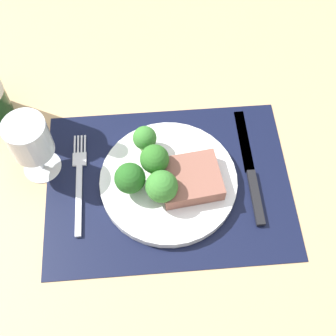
% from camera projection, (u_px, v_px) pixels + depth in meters
% --- Properties ---
extents(ground_plane, '(1.40, 1.10, 0.03)m').
position_uv_depth(ground_plane, '(168.00, 188.00, 0.77)').
color(ground_plane, tan).
extents(placemat, '(0.41, 0.30, 0.00)m').
position_uv_depth(placemat, '(168.00, 184.00, 0.76)').
color(placemat, black).
rests_on(placemat, ground_plane).
extents(plate, '(0.23, 0.23, 0.02)m').
position_uv_depth(plate, '(168.00, 181.00, 0.75)').
color(plate, white).
rests_on(plate, placemat).
extents(steak, '(0.11, 0.09, 0.03)m').
position_uv_depth(steak, '(190.00, 179.00, 0.73)').
color(steak, '#8C5647').
rests_on(steak, plate).
extents(broccoli_front_edge, '(0.05, 0.05, 0.06)m').
position_uv_depth(broccoli_front_edge, '(155.00, 160.00, 0.72)').
color(broccoli_front_edge, '#6B994C').
rests_on(broccoli_front_edge, plate).
extents(broccoli_near_steak, '(0.04, 0.04, 0.05)m').
position_uv_depth(broccoli_near_steak, '(145.00, 138.00, 0.75)').
color(broccoli_near_steak, '#6B994C').
rests_on(broccoli_near_steak, plate).
extents(broccoli_near_fork, '(0.05, 0.05, 0.06)m').
position_uv_depth(broccoli_near_fork, '(130.00, 178.00, 0.71)').
color(broccoli_near_fork, '#6B994C').
rests_on(broccoli_near_fork, plate).
extents(broccoli_back_left, '(0.05, 0.05, 0.06)m').
position_uv_depth(broccoli_back_left, '(162.00, 187.00, 0.69)').
color(broccoli_back_left, '#6B994C').
rests_on(broccoli_back_left, plate).
extents(fork, '(0.02, 0.19, 0.01)m').
position_uv_depth(fork, '(79.00, 182.00, 0.76)').
color(fork, silver).
rests_on(fork, placemat).
extents(knife, '(0.02, 0.23, 0.01)m').
position_uv_depth(knife, '(251.00, 174.00, 0.76)').
color(knife, black).
rests_on(knife, placemat).
extents(wine_glass, '(0.07, 0.07, 0.13)m').
position_uv_depth(wine_glass, '(30.00, 141.00, 0.70)').
color(wine_glass, silver).
rests_on(wine_glass, ground_plane).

